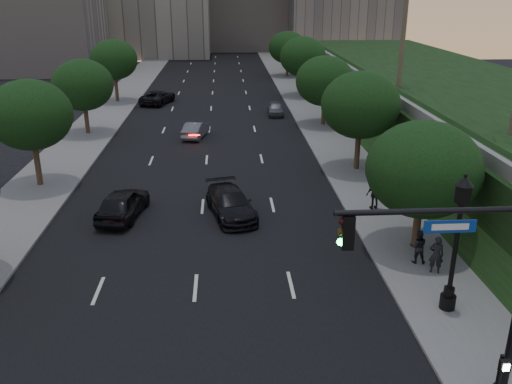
{
  "coord_description": "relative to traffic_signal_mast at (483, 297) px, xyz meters",
  "views": [
    {
      "loc": [
        1.35,
        -14.79,
        11.7
      ],
      "look_at": [
        2.63,
        6.66,
        3.6
      ],
      "focal_mm": 38.0,
      "sensor_mm": 36.0,
      "label": 1
    }
  ],
  "objects": [
    {
      "name": "pedestrian_b",
      "position": [
        1.44,
        8.58,
        -2.73
      ],
      "size": [
        0.87,
        0.73,
        1.58
      ],
      "primitive_type": "imported",
      "rotation": [
        0.0,
        0.0,
        2.95
      ],
      "color": "black",
      "rests_on": "sidewalk_right"
    },
    {
      "name": "pedestrian_a",
      "position": [
        1.9,
        7.63,
        -2.67
      ],
      "size": [
        0.71,
        0.57,
        1.7
      ],
      "primitive_type": "imported",
      "rotation": [
        0.0,
        0.0,
        2.84
      ],
      "color": "black",
      "rests_on": "sidewalk_right"
    },
    {
      "name": "parapet_wall",
      "position": [
        5.09,
        30.16,
        0.68
      ],
      "size": [
        0.35,
        90.0,
        0.7
      ],
      "primitive_type": "cube",
      "color": "slate",
      "rests_on": "embankment"
    },
    {
      "name": "sidewalk_right",
      "position": [
        1.84,
        32.16,
        -3.6
      ],
      "size": [
        4.5,
        140.0,
        0.15
      ],
      "primitive_type": "cube",
      "color": "slate",
      "rests_on": "ground"
    },
    {
      "name": "sedan_near_left",
      "position": [
        -12.65,
        14.93,
        -2.87
      ],
      "size": [
        2.65,
        4.95,
        1.6
      ],
      "primitive_type": "imported",
      "rotation": [
        0.0,
        0.0,
        2.97
      ],
      "color": "black",
      "rests_on": "ground"
    },
    {
      "name": "ground",
      "position": [
        -8.41,
        2.16,
        -3.67
      ],
      "size": [
        160.0,
        160.0,
        0.0
      ],
      "primitive_type": "plane",
      "color": "black",
      "rests_on": "ground"
    },
    {
      "name": "road_surface",
      "position": [
        -8.41,
        32.16,
        -3.66
      ],
      "size": [
        16.0,
        140.0,
        0.02
      ],
      "primitive_type": "cube",
      "color": "black",
      "rests_on": "ground"
    },
    {
      "name": "office_block_filler",
      "position": [
        -34.41,
        72.16,
        3.33
      ],
      "size": [
        18.0,
        16.0,
        14.0
      ],
      "primitive_type": "cube",
      "color": "#A8A29A",
      "rests_on": "ground"
    },
    {
      "name": "tree_left_c",
      "position": [
        -18.71,
        33.16,
        0.53
      ],
      "size": [
        5.0,
        5.0,
        6.34
      ],
      "color": "#38281C",
      "rests_on": "ground"
    },
    {
      "name": "sedan_near_right",
      "position": [
        -6.8,
        14.76,
        -2.94
      ],
      "size": [
        3.15,
        5.37,
        1.46
      ],
      "primitive_type": "imported",
      "rotation": [
        0.0,
        0.0,
        0.23
      ],
      "color": "black",
      "rests_on": "ground"
    },
    {
      "name": "tree_right_b",
      "position": [
        1.89,
        22.16,
        0.84
      ],
      "size": [
        5.2,
        5.2,
        6.74
      ],
      "color": "#38281C",
      "rests_on": "ground"
    },
    {
      "name": "sedan_far_right",
      "position": [
        -2.02,
        39.82,
        -3.03
      ],
      "size": [
        1.64,
        3.8,
        1.28
      ],
      "primitive_type": "imported",
      "rotation": [
        0.0,
        0.0,
        -0.03
      ],
      "color": "#575A5F",
      "rests_on": "ground"
    },
    {
      "name": "sedan_far_left",
      "position": [
        -14.17,
        46.03,
        -2.94
      ],
      "size": [
        3.86,
        5.75,
        1.46
      ],
      "primitive_type": "imported",
      "rotation": [
        0.0,
        0.0,
        2.85
      ],
      "color": "black",
      "rests_on": "ground"
    },
    {
      "name": "embankment",
      "position": [
        13.59,
        30.16,
        -1.67
      ],
      "size": [
        18.0,
        90.0,
        4.0
      ],
      "primitive_type": "cube",
      "color": "black",
      "rests_on": "ground"
    },
    {
      "name": "tree_right_d",
      "position": [
        1.89,
        49.16,
        0.84
      ],
      "size": [
        5.2,
        5.2,
        6.74
      ],
      "color": "#38281C",
      "rests_on": "ground"
    },
    {
      "name": "street_lamp",
      "position": [
        1.36,
        4.86,
        -1.04
      ],
      "size": [
        0.64,
        0.64,
        5.62
      ],
      "color": "black",
      "rests_on": "ground"
    },
    {
      "name": "pedestrian_c",
      "position": [
        1.21,
        14.94,
        -2.63
      ],
      "size": [
        1.11,
        0.62,
        1.78
      ],
      "primitive_type": "imported",
      "rotation": [
        0.0,
        0.0,
        3.33
      ],
      "color": "black",
      "rests_on": "sidewalk_right"
    },
    {
      "name": "sidewalk_left",
      "position": [
        -18.66,
        32.16,
        -3.6
      ],
      "size": [
        4.5,
        140.0,
        0.15
      ],
      "primitive_type": "cube",
      "color": "slate",
      "rests_on": "ground"
    },
    {
      "name": "tree_right_c",
      "position": [
        1.89,
        35.16,
        0.35
      ],
      "size": [
        5.2,
        5.2,
        6.24
      ],
      "color": "#38281C",
      "rests_on": "ground"
    },
    {
      "name": "tree_left_b",
      "position": [
        -18.71,
        20.16,
        0.9
      ],
      "size": [
        5.0,
        5.0,
        6.71
      ],
      "color": "#38281C",
      "rests_on": "ground"
    },
    {
      "name": "tree_right_a",
      "position": [
        1.89,
        10.16,
        0.35
      ],
      "size": [
        5.2,
        5.2,
        6.24
      ],
      "color": "#38281C",
      "rests_on": "ground"
    },
    {
      "name": "sedan_mid_left",
      "position": [
        -9.48,
        31.61,
        -3.01
      ],
      "size": [
        2.25,
        4.25,
        1.33
      ],
      "primitive_type": "imported",
      "rotation": [
        0.0,
        0.0,
        2.92
      ],
      "color": "#5C5E64",
      "rests_on": "ground"
    },
    {
      "name": "traffic_signal_mast",
      "position": [
        0.0,
        0.0,
        0.0
      ],
      "size": [
        5.68,
        0.56,
        7.0
      ],
      "color": "black",
      "rests_on": "ground"
    },
    {
      "name": "tree_right_e",
      "position": [
        1.89,
        64.16,
        0.35
      ],
      "size": [
        5.2,
        5.2,
        6.24
      ],
      "color": "#38281C",
      "rests_on": "ground"
    },
    {
      "name": "tree_left_d",
      "position": [
        -18.71,
        47.16,
        0.9
      ],
      "size": [
        5.0,
        5.0,
        6.71
      ],
      "color": "#38281C",
      "rests_on": "ground"
    }
  ]
}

